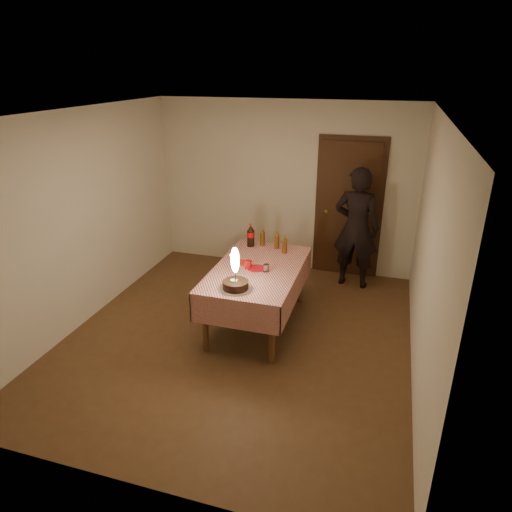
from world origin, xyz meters
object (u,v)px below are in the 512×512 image
at_px(clear_cup, 266,268).
at_px(birthday_cake, 235,279).
at_px(red_plate, 257,268).
at_px(amber_bottle_mid, 277,240).
at_px(red_cup, 248,265).
at_px(dining_table, 257,275).
at_px(photographer, 356,228).
at_px(cola_bottle, 251,235).
at_px(amber_bottle_left, 263,237).
at_px(amber_bottle_right, 285,244).

bearing_deg(clear_cup, birthday_cake, -110.78).
distance_m(red_plate, amber_bottle_mid, 0.72).
height_order(red_plate, red_cup, red_cup).
xyz_separation_m(dining_table, photographer, (1.03, 1.50, 0.22)).
xyz_separation_m(red_plate, cola_bottle, (-0.29, 0.69, 0.15)).
relative_size(red_cup, clear_cup, 1.11).
distance_m(red_cup, amber_bottle_left, 0.79).
height_order(dining_table, birthday_cake, birthday_cake).
bearing_deg(cola_bottle, clear_cup, -60.12).
bearing_deg(dining_table, birthday_cake, -96.30).
height_order(birthday_cake, amber_bottle_left, birthday_cake).
relative_size(dining_table, amber_bottle_right, 6.75).
xyz_separation_m(dining_table, cola_bottle, (-0.29, 0.66, 0.26)).
relative_size(red_cup, amber_bottle_right, 0.39).
bearing_deg(red_plate, cola_bottle, 112.71).
xyz_separation_m(clear_cup, amber_bottle_mid, (-0.06, 0.75, 0.07)).
height_order(red_plate, amber_bottle_mid, amber_bottle_mid).
relative_size(amber_bottle_left, amber_bottle_mid, 1.00).
relative_size(red_plate, photographer, 0.12).
distance_m(birthday_cake, amber_bottle_mid, 1.29).
distance_m(amber_bottle_mid, photographer, 1.26).
bearing_deg(clear_cup, photographer, 60.22).
xyz_separation_m(dining_table, amber_bottle_left, (-0.14, 0.74, 0.22)).
height_order(red_plate, amber_bottle_left, amber_bottle_left).
distance_m(cola_bottle, amber_bottle_left, 0.16).
relative_size(clear_cup, amber_bottle_left, 0.35).
xyz_separation_m(cola_bottle, amber_bottle_left, (0.14, 0.07, -0.03)).
relative_size(dining_table, red_plate, 7.82).
height_order(amber_bottle_mid, photographer, photographer).
height_order(birthday_cake, red_cup, birthday_cake).
distance_m(dining_table, clear_cup, 0.21).
height_order(amber_bottle_right, photographer, photographer).
relative_size(clear_cup, photographer, 0.05).
height_order(red_plate, clear_cup, clear_cup).
distance_m(dining_table, red_plate, 0.11).
bearing_deg(red_cup, red_plate, 12.57).
bearing_deg(amber_bottle_mid, clear_cup, -85.15).
relative_size(red_plate, red_cup, 2.20).
height_order(birthday_cake, red_plate, birthday_cake).
xyz_separation_m(dining_table, amber_bottle_right, (0.21, 0.56, 0.22)).
bearing_deg(dining_table, red_plate, -88.44).
height_order(cola_bottle, amber_bottle_left, cola_bottle).
bearing_deg(amber_bottle_right, amber_bottle_left, 153.28).
distance_m(red_cup, photographer, 1.92).
xyz_separation_m(red_cup, clear_cup, (0.24, -0.02, -0.01)).
bearing_deg(clear_cup, amber_bottle_left, 109.04).
distance_m(birthday_cake, photographer, 2.38).
xyz_separation_m(clear_cup, amber_bottle_left, (-0.28, 0.81, 0.07)).
distance_m(amber_bottle_right, amber_bottle_mid, 0.18).
bearing_deg(amber_bottle_left, red_plate, -79.24).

